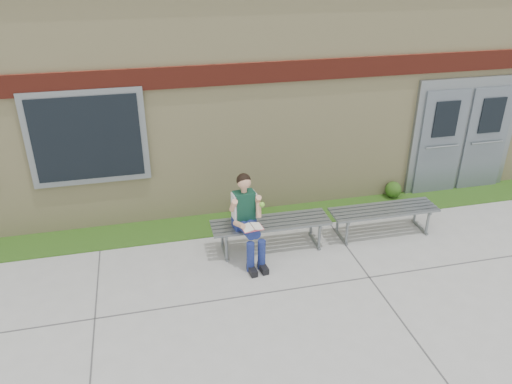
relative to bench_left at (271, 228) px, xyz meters
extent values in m
plane|color=#9E9E99|center=(0.25, -1.65, -0.39)|extent=(80.00, 80.00, 0.00)
cube|color=#2A4D14|center=(0.25, 0.95, -0.38)|extent=(16.00, 0.80, 0.02)
cube|color=beige|center=(0.25, 4.35, 1.61)|extent=(16.00, 6.00, 4.00)
cube|color=maroon|center=(0.25, 1.32, 2.21)|extent=(16.00, 0.06, 0.35)
cube|color=slate|center=(-2.75, 1.31, 1.31)|extent=(1.90, 0.08, 1.60)
cube|color=black|center=(-2.75, 1.27, 1.31)|extent=(1.70, 0.04, 1.40)
cube|color=slate|center=(4.25, 1.31, 0.76)|extent=(2.20, 0.08, 2.30)
cube|color=slate|center=(3.75, 1.26, 0.66)|extent=(0.92, 0.06, 2.10)
cube|color=slate|center=(4.75, 1.26, 0.66)|extent=(0.92, 0.06, 2.10)
cube|color=slate|center=(0.00, 0.00, 0.10)|extent=(1.93, 0.56, 0.04)
cube|color=slate|center=(-0.77, 0.00, -0.17)|extent=(0.05, 0.54, 0.44)
cube|color=slate|center=(0.77, 0.00, -0.17)|extent=(0.05, 0.54, 0.44)
cube|color=slate|center=(2.00, 0.00, 0.08)|extent=(1.86, 0.53, 0.04)
cube|color=slate|center=(1.26, 0.00, -0.17)|extent=(0.05, 0.52, 0.42)
cube|color=slate|center=(2.74, 0.00, -0.17)|extent=(0.05, 0.52, 0.42)
cube|color=navy|center=(-0.45, -0.05, 0.19)|extent=(0.37, 0.28, 0.16)
cube|color=#0E3424|center=(-0.45, -0.07, 0.51)|extent=(0.34, 0.24, 0.46)
sphere|color=tan|center=(-0.45, -0.08, 0.91)|extent=(0.23, 0.23, 0.21)
sphere|color=black|center=(-0.45, -0.06, 0.93)|extent=(0.25, 0.25, 0.22)
cylinder|color=navy|center=(-0.51, -0.32, 0.21)|extent=(0.20, 0.44, 0.15)
cylinder|color=navy|center=(-0.33, -0.30, 0.21)|extent=(0.20, 0.44, 0.15)
cylinder|color=navy|center=(-0.46, -0.56, -0.13)|extent=(0.12, 0.12, 0.50)
cylinder|color=navy|center=(-0.28, -0.54, -0.13)|extent=(0.12, 0.12, 0.50)
cube|color=black|center=(-0.46, -0.63, -0.34)|extent=(0.13, 0.27, 0.10)
cube|color=black|center=(-0.28, -0.61, -0.34)|extent=(0.13, 0.27, 0.10)
cylinder|color=tan|center=(-0.63, -0.16, 0.57)|extent=(0.12, 0.23, 0.27)
cylinder|color=tan|center=(-0.26, -0.11, 0.57)|extent=(0.12, 0.23, 0.27)
cube|color=white|center=(-0.41, -0.43, 0.31)|extent=(0.34, 0.26, 0.02)
cube|color=#DA525F|center=(-0.41, -0.43, 0.30)|extent=(0.34, 0.27, 0.01)
sphere|color=#7BD037|center=(-0.21, -0.25, 0.58)|extent=(0.08, 0.08, 0.08)
sphere|color=#2A4D14|center=(-0.13, 1.20, -0.22)|extent=(0.30, 0.30, 0.30)
sphere|color=#2A4D14|center=(2.83, 1.20, -0.21)|extent=(0.32, 0.32, 0.32)
camera|label=1|loc=(-1.86, -6.75, 4.14)|focal=35.00mm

